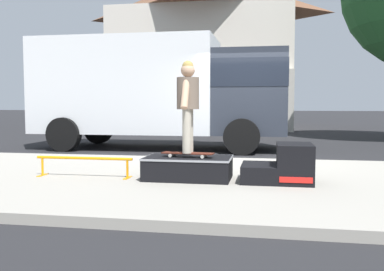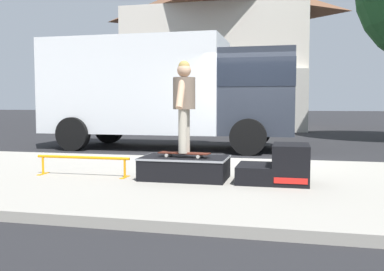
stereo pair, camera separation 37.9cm
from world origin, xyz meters
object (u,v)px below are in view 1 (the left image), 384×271
kicker_ramp (283,166)px  skater_kid (188,99)px  skate_box (188,167)px  skateboard (188,153)px  box_truck (161,88)px  grind_rail (84,162)px

kicker_ramp → skater_kid: 1.71m
skate_box → skater_kid: bearing=-87.3°
skater_kid → skateboard: bearing=0.0°
kicker_ramp → box_truck: bearing=120.7°
skate_box → kicker_ramp: (1.41, -0.00, 0.05)m
kicker_ramp → box_truck: size_ratio=0.15×
grind_rail → box_truck: size_ratio=0.23×
grind_rail → box_truck: box_truck is taller
skate_box → box_truck: (-1.78, 5.37, 1.40)m
skate_box → grind_rail: size_ratio=0.83×
grind_rail → skateboard: size_ratio=1.97×
grind_rail → kicker_ramp: bearing=1.8°
skateboard → skater_kid: skater_kid is taller
skate_box → grind_rail: (-1.64, -0.10, 0.06)m
kicker_ramp → skateboard: size_ratio=1.27×
skater_kid → box_truck: 5.71m
skater_kid → skate_box: bearing=92.7°
grind_rail → skate_box: bearing=3.4°
kicker_ramp → skateboard: kicker_ramp is taller
kicker_ramp → skater_kid: size_ratio=0.74×
skate_box → grind_rail: skate_box is taller
grind_rail → skater_kid: size_ratio=1.15×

